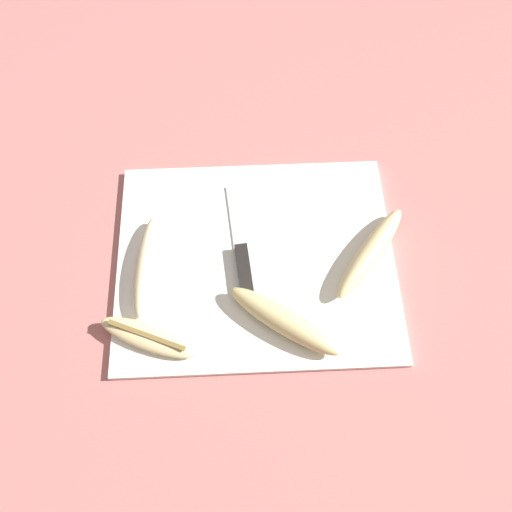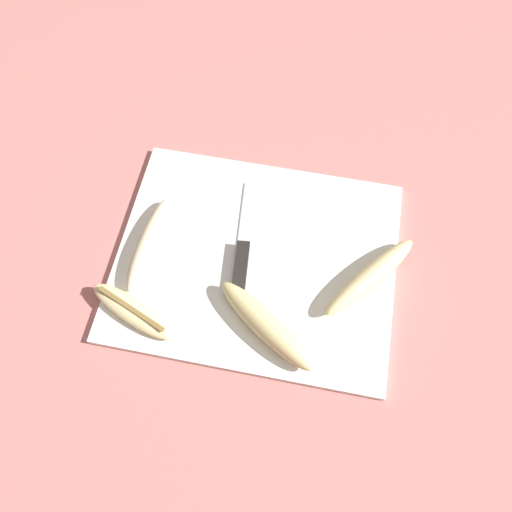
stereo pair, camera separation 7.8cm
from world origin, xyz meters
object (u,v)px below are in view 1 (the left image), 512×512
banana_mellow_near (370,252)px  banana_spotted_left (284,321)px  knife (243,263)px  banana_bright_far (148,266)px  banana_ripe_center (148,337)px

banana_mellow_near → banana_spotted_left: size_ratio=0.97×
knife → banana_bright_far: size_ratio=1.25×
banana_mellow_near → banana_ripe_center: banana_mellow_near is taller
banana_mellow_near → banana_ripe_center: (-0.34, -0.12, -0.01)m
banana_bright_far → banana_mellow_near: banana_mellow_near is taller
banana_bright_far → banana_ripe_center: 0.11m
banana_mellow_near → banana_ripe_center: size_ratio=1.09×
knife → banana_spotted_left: size_ratio=1.25×
banana_mellow_near → banana_ripe_center: bearing=-160.7°
banana_spotted_left → banana_ripe_center: 0.20m
banana_mellow_near → banana_spotted_left: 0.18m
banana_bright_far → banana_mellow_near: (0.34, 0.01, 0.00)m
knife → banana_bright_far: 0.15m
banana_bright_far → banana_mellow_near: 0.34m
banana_bright_far → banana_ripe_center: size_ratio=1.13×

